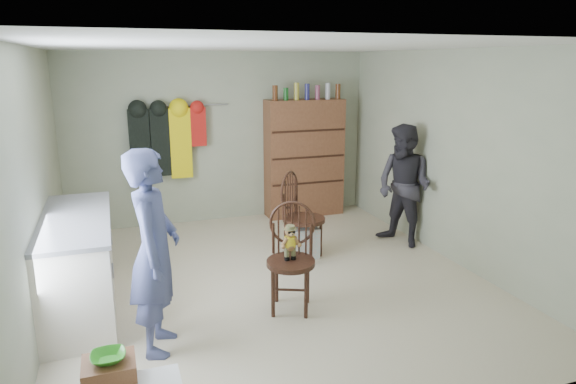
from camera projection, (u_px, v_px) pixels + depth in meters
name	position (u px, v px, depth m)	size (l,w,h in m)	color
ground_plane	(273.00, 281.00, 5.66)	(5.00, 5.00, 0.00)	beige
room_walls	(257.00, 133.00, 5.76)	(5.00, 5.00, 5.00)	#A9AE92
counter	(79.00, 264.00, 4.92)	(0.64, 1.86, 0.94)	silver
bowl	(108.00, 357.00, 3.30)	(0.22, 0.22, 0.05)	#2E9322
chair_front	(291.00, 251.00, 4.93)	(0.62, 0.62, 1.05)	#3B1F14
chair_far	(299.00, 213.00, 6.20)	(0.68, 0.68, 1.08)	#3B1F14
striped_bag	(302.00, 242.00, 6.32)	(0.37, 0.29, 0.39)	#E58272
person_left	(154.00, 252.00, 4.16)	(0.62, 0.41, 1.71)	#414878
person_right	(404.00, 186.00, 6.62)	(0.77, 0.60, 1.59)	#2D2B33
dresser	(304.00, 158.00, 7.94)	(1.20, 0.39, 2.05)	brown
coat_rack	(166.00, 142.00, 7.26)	(1.42, 0.12, 1.09)	#99999E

